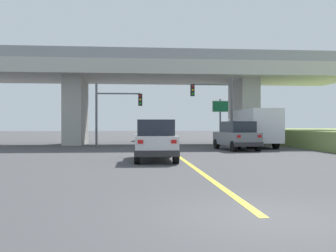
{
  "coord_description": "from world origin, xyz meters",
  "views": [
    {
      "loc": [
        -2.44,
        -7.03,
        1.76
      ],
      "look_at": [
        -0.24,
        18.36,
        1.7
      ],
      "focal_mm": 40.8,
      "sensor_mm": 36.0,
      "label": 1
    }
  ],
  "objects_px": {
    "sedan_oncoming": "(147,132)",
    "highway_sign": "(220,112)",
    "suv_crossing": "(237,136)",
    "suv_lead": "(155,140)",
    "traffic_signal_farside": "(113,107)",
    "box_truck": "(254,127)",
    "traffic_signal_nearside": "(218,102)"
  },
  "relations": [
    {
      "from": "sedan_oncoming",
      "to": "highway_sign",
      "type": "xyz_separation_m",
      "value": [
        6.09,
        -10.04,
        1.93
      ]
    },
    {
      "from": "sedan_oncoming",
      "to": "suv_crossing",
      "type": "bearing_deg",
      "value": -71.01
    },
    {
      "from": "suv_lead",
      "to": "suv_crossing",
      "type": "height_order",
      "value": "same"
    },
    {
      "from": "traffic_signal_farside",
      "to": "box_truck",
      "type": "bearing_deg",
      "value": -3.1
    },
    {
      "from": "highway_sign",
      "to": "suv_lead",
      "type": "bearing_deg",
      "value": -114.86
    },
    {
      "from": "highway_sign",
      "to": "sedan_oncoming",
      "type": "bearing_deg",
      "value": 121.23
    },
    {
      "from": "suv_lead",
      "to": "traffic_signal_nearside",
      "type": "distance_m",
      "value": 13.31
    },
    {
      "from": "suv_crossing",
      "to": "traffic_signal_nearside",
      "type": "height_order",
      "value": "traffic_signal_nearside"
    },
    {
      "from": "suv_lead",
      "to": "traffic_signal_nearside",
      "type": "height_order",
      "value": "traffic_signal_nearside"
    },
    {
      "from": "sedan_oncoming",
      "to": "highway_sign",
      "type": "distance_m",
      "value": 11.9
    },
    {
      "from": "suv_lead",
      "to": "box_truck",
      "type": "bearing_deg",
      "value": 51.69
    },
    {
      "from": "box_truck",
      "to": "traffic_signal_farside",
      "type": "relative_size",
      "value": 1.48
    },
    {
      "from": "suv_lead",
      "to": "traffic_signal_farside",
      "type": "xyz_separation_m",
      "value": [
        -2.68,
        11.37,
        2.17
      ]
    },
    {
      "from": "box_truck",
      "to": "traffic_signal_nearside",
      "type": "height_order",
      "value": "traffic_signal_nearside"
    },
    {
      "from": "suv_lead",
      "to": "traffic_signal_farside",
      "type": "height_order",
      "value": "traffic_signal_farside"
    },
    {
      "from": "suv_lead",
      "to": "suv_crossing",
      "type": "distance_m",
      "value": 9.65
    },
    {
      "from": "suv_crossing",
      "to": "traffic_signal_nearside",
      "type": "relative_size",
      "value": 0.83
    },
    {
      "from": "traffic_signal_nearside",
      "to": "suv_lead",
      "type": "bearing_deg",
      "value": -116.26
    },
    {
      "from": "suv_crossing",
      "to": "sedan_oncoming",
      "type": "bearing_deg",
      "value": 101.86
    },
    {
      "from": "sedan_oncoming",
      "to": "traffic_signal_nearside",
      "type": "xyz_separation_m",
      "value": [
        5.34,
        -12.43,
        2.65
      ]
    },
    {
      "from": "traffic_signal_nearside",
      "to": "traffic_signal_farside",
      "type": "xyz_separation_m",
      "value": [
        -8.45,
        -0.33,
        -0.48
      ]
    },
    {
      "from": "sedan_oncoming",
      "to": "traffic_signal_nearside",
      "type": "height_order",
      "value": "traffic_signal_nearside"
    },
    {
      "from": "suv_lead",
      "to": "traffic_signal_nearside",
      "type": "bearing_deg",
      "value": 63.74
    },
    {
      "from": "suv_crossing",
      "to": "box_truck",
      "type": "distance_m",
      "value": 4.12
    },
    {
      "from": "suv_lead",
      "to": "box_truck",
      "type": "xyz_separation_m",
      "value": [
        8.5,
        10.76,
        0.57
      ]
    },
    {
      "from": "sedan_oncoming",
      "to": "highway_sign",
      "type": "relative_size",
      "value": 1.16
    },
    {
      "from": "traffic_signal_farside",
      "to": "suv_lead",
      "type": "bearing_deg",
      "value": -76.74
    },
    {
      "from": "box_truck",
      "to": "traffic_signal_farside",
      "type": "xyz_separation_m",
      "value": [
        -11.18,
        0.61,
        1.6
      ]
    },
    {
      "from": "traffic_signal_nearside",
      "to": "sedan_oncoming",
      "type": "bearing_deg",
      "value": 113.24
    },
    {
      "from": "traffic_signal_nearside",
      "to": "suv_crossing",
      "type": "bearing_deg",
      "value": -84.47
    },
    {
      "from": "suv_lead",
      "to": "sedan_oncoming",
      "type": "height_order",
      "value": "same"
    },
    {
      "from": "box_truck",
      "to": "traffic_signal_nearside",
      "type": "xyz_separation_m",
      "value": [
        -2.73,
        0.93,
        2.08
      ]
    }
  ]
}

